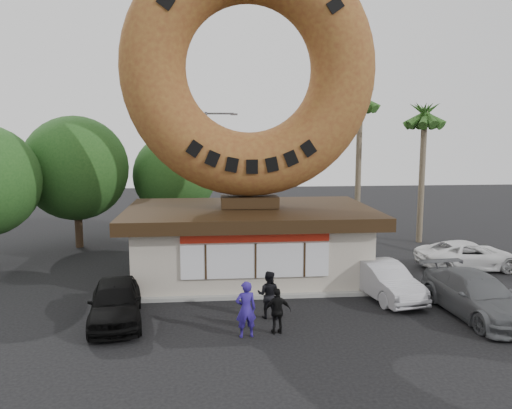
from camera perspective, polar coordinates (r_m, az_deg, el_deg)
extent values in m
plane|color=black|center=(17.94, 0.81, -13.62)|extent=(90.00, 90.00, 0.00)
cube|color=#BEB5A2|center=(23.22, -0.75, -4.67)|extent=(10.00, 6.00, 3.00)
cube|color=#999993|center=(23.58, -0.74, -8.05)|extent=(10.60, 6.60, 0.15)
cube|color=#3F3F3F|center=(22.92, -0.76, -0.89)|extent=(10.00, 6.00, 0.10)
cube|color=black|center=(22.93, -0.76, -1.01)|extent=(11.20, 7.20, 0.55)
cube|color=silver|center=(20.25, -0.07, -6.44)|extent=(6.00, 0.12, 1.40)
cube|color=red|center=(20.00, -0.06, -3.69)|extent=(6.00, 0.10, 0.45)
cube|color=black|center=(22.85, -0.76, 0.35)|extent=(2.60, 1.40, 0.50)
torus|color=olive|center=(22.81, -0.79, 15.23)|extent=(11.33, 2.89, 11.33)
cylinder|color=#473321|center=(30.97, -19.64, -1.62)|extent=(0.44, 0.44, 3.30)
sphere|color=#1D4719|center=(30.63, -19.91, 3.92)|extent=(6.00, 6.00, 6.00)
cylinder|color=#473321|center=(32.08, -9.17, -1.32)|extent=(0.44, 0.44, 2.86)
sphere|color=#1D4719|center=(31.75, -9.28, 3.32)|extent=(5.20, 5.20, 5.20)
cylinder|color=#726651|center=(32.01, 11.62, 4.14)|extent=(0.36, 0.36, 9.00)
cylinder|color=#726651|center=(31.86, 18.43, 2.97)|extent=(0.36, 0.36, 8.00)
cylinder|color=#59595E|center=(32.68, -5.65, 3.47)|extent=(0.18, 0.18, 8.00)
cylinder|color=#59595E|center=(32.60, -4.14, 10.33)|extent=(1.80, 0.12, 0.12)
cube|color=#59595E|center=(32.63, -2.53, 10.26)|extent=(0.45, 0.20, 0.12)
imported|color=navy|center=(16.68, -1.16, -11.87)|extent=(0.75, 0.55, 1.89)
imported|color=black|center=(18.33, 1.44, -10.25)|extent=(1.01, 0.89, 1.74)
imported|color=black|center=(17.00, 2.48, -12.07)|extent=(0.95, 0.49, 1.56)
imported|color=black|center=(18.63, -15.77, -10.64)|extent=(2.40, 4.63, 1.51)
imported|color=#ACABB1|center=(21.20, 14.37, -8.36)|extent=(2.36, 4.59, 1.44)
imported|color=slate|center=(20.26, 23.87, -9.46)|extent=(2.61, 5.46, 1.53)
imported|color=silver|center=(26.77, 23.15, -5.38)|extent=(5.05, 2.41, 1.39)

